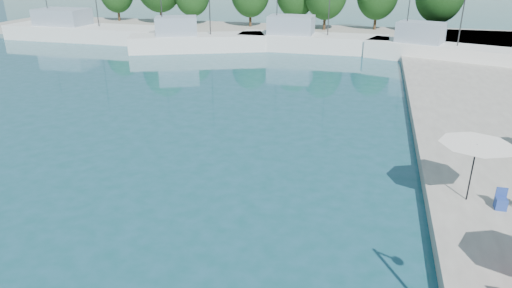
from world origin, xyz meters
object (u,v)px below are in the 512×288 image
(trawler_01, at_px, (82,31))
(trawler_03, at_px, (309,41))
(trawler_04, at_px, (437,51))
(umbrella_white, at_px, (476,150))
(trawler_02, at_px, (194,41))

(trawler_01, distance_m, trawler_03, 29.32)
(trawler_03, bearing_deg, trawler_01, 179.78)
(trawler_04, distance_m, umbrella_white, 31.26)
(trawler_02, relative_size, umbrella_white, 5.34)
(trawler_02, bearing_deg, umbrella_white, -73.82)
(umbrella_white, bearing_deg, trawler_04, 86.53)
(trawler_01, height_order, trawler_02, same)
(trawler_04, height_order, umbrella_white, trawler_04)
(trawler_02, height_order, trawler_03, same)
(trawler_04, bearing_deg, umbrella_white, -74.49)
(trawler_01, height_order, trawler_04, same)
(trawler_04, bearing_deg, trawler_01, -164.97)
(trawler_01, distance_m, umbrella_white, 53.26)
(trawler_02, xyz_separation_m, trawler_04, (25.95, 0.53, 0.00))
(trawler_01, relative_size, trawler_02, 1.36)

